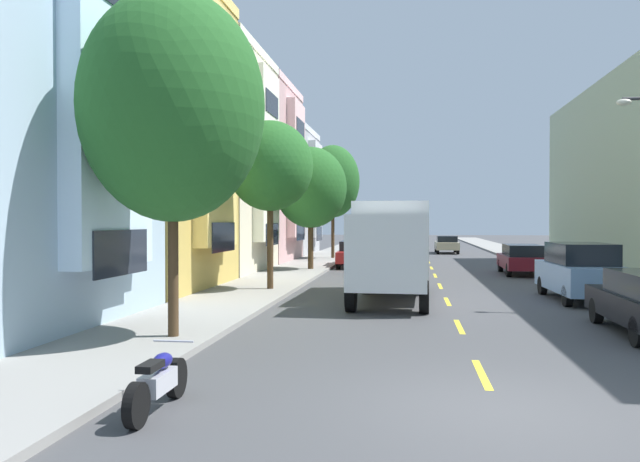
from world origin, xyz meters
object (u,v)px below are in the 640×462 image
Objects in this scene: delivery_box_truck at (393,244)px; parked_motorcycle at (158,382)px; street_tree_third at (311,188)px; street_tree_nearest at (173,107)px; street_tree_farthest at (333,181)px; moving_champagne_sedan at (447,244)px; parked_sedan_navy at (376,241)px; parked_wagon_burgundy at (521,258)px; parked_hatchback_white at (368,247)px; parked_wagon_red at (355,253)px; parked_suv_sky at (581,271)px; parked_suv_teal at (373,241)px; street_tree_second at (270,166)px.

delivery_box_truck is 3.90× the size of parked_motorcycle.
street_tree_nearest is at bearing -90.00° from street_tree_third.
street_tree_farthest is 13.74m from moving_champagne_sedan.
street_tree_third is at bearing -94.39° from parked_sedan_navy.
parked_hatchback_white is at bearing 121.08° from parked_wagon_burgundy.
parked_hatchback_white is 10.22m from parked_wagon_red.
street_tree_farthest is 15.53m from parked_wagon_burgundy.
street_tree_nearest is 1.89× the size of parked_hatchback_white.
street_tree_farthest is 21.87m from delivery_box_truck.
parked_suv_sky is at bearing -70.40° from parked_hatchback_white.
parked_motorcycle is at bearing -123.71° from parked_suv_sky.
street_tree_nearest is at bearing -93.64° from parked_hatchback_white.
parked_suv_teal reaches higher than moving_champagne_sedan.
delivery_box_truck is 13.71m from parked_motorcycle.
street_tree_nearest reaches higher than street_tree_third.
street_tree_second reaches higher than moving_champagne_sedan.
parked_suv_sky is 30.76m from moving_champagne_sedan.
street_tree_third is 9.89m from street_tree_farthest.
parked_hatchback_white is at bearing 95.68° from delivery_box_truck.
parked_sedan_navy is 1.00× the size of moving_champagne_sedan.
street_tree_nearest reaches higher than parked_wagon_red.
parked_wagon_red is at bearing -90.49° from parked_hatchback_white.
street_tree_nearest is at bearing -119.07° from parked_wagon_burgundy.
delivery_box_truck reaches higher than parked_wagon_burgundy.
parked_suv_sky is 1.08× the size of moving_champagne_sedan.
street_tree_second is at bearing -105.43° from moving_champagne_sedan.
street_tree_second is 0.78× the size of delivery_box_truck.
parked_suv_sky is at bearing 56.29° from parked_motorcycle.
street_tree_nearest is 29.53m from street_tree_farthest.
parked_suv_teal is (-2.41, 30.64, -0.90)m from delivery_box_truck.
street_tree_nearest is 10.16m from delivery_box_truck.
street_tree_farthest is at bearing 107.72° from parked_wagon_red.
parked_sedan_navy is (-8.79, 37.52, -0.24)m from parked_suv_sky.
parked_wagon_red reaches higher than moving_champagne_sedan.
street_tree_second is at bearing -94.30° from parked_suv_teal.
street_tree_nearest is 3.70× the size of parked_motorcycle.
street_tree_second is 5.58m from delivery_box_truck.
parked_suv_teal is at bearing -175.41° from moving_champagne_sedan.
parked_suv_sky is at bearing -74.01° from parked_suv_teal.
street_tree_nearest is at bearing 108.70° from parked_motorcycle.
parked_motorcycle is at bearing -83.60° from street_tree_second.
moving_champagne_sedan is (8.20, 29.71, -3.96)m from street_tree_second.
parked_sedan_navy is 51.30m from parked_motorcycle.
moving_champagne_sedan is at bearing 50.72° from street_tree_farthest.
parked_wagon_burgundy is (8.62, -27.22, 0.05)m from parked_sedan_navy.
parked_wagon_burgundy is (10.67, 9.36, -3.91)m from street_tree_second.
delivery_box_truck is 6.32m from parked_suv_sky.
street_tree_farthest reaches higher than delivery_box_truck.
street_tree_farthest is 6.36m from parked_hatchback_white.
street_tree_third reaches higher than moving_champagne_sedan.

